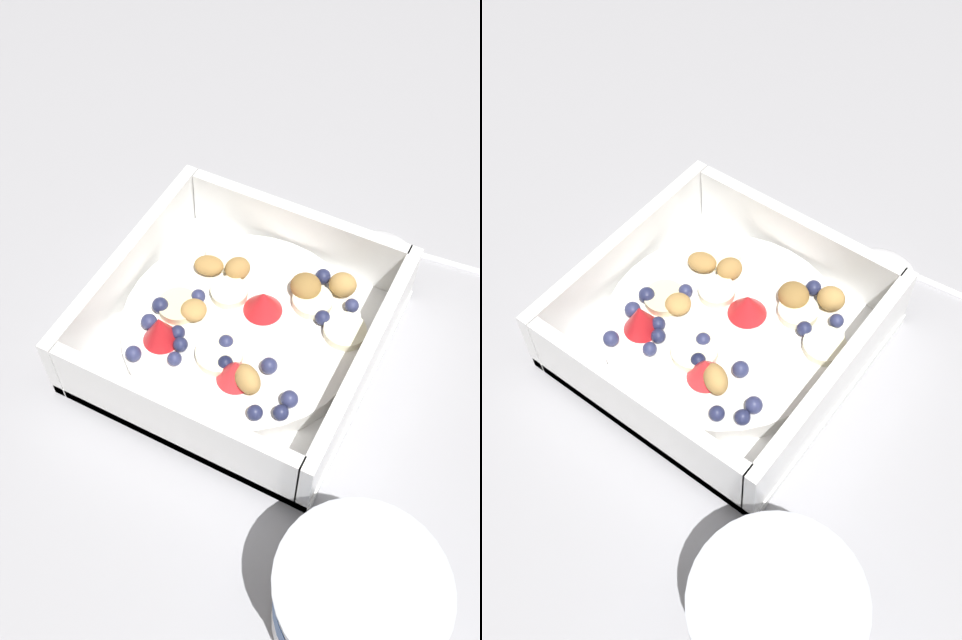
% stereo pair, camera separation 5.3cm
% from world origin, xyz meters
% --- Properties ---
extents(ground_plane, '(2.40, 2.40, 0.00)m').
position_xyz_m(ground_plane, '(0.00, 0.00, 0.00)').
color(ground_plane, '#9E9EA3').
extents(fruit_bowl, '(0.21, 0.21, 0.06)m').
position_xyz_m(fruit_bowl, '(-0.01, -0.00, 0.02)').
color(fruit_bowl, white).
rests_on(fruit_bowl, ground).
extents(spoon, '(0.04, 0.17, 0.01)m').
position_xyz_m(spoon, '(-0.16, 0.09, 0.00)').
color(spoon, silver).
rests_on(spoon, ground).
extents(yogurt_cup, '(0.10, 0.10, 0.08)m').
position_xyz_m(yogurt_cup, '(0.14, 0.15, 0.04)').
color(yogurt_cup, white).
rests_on(yogurt_cup, ground).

